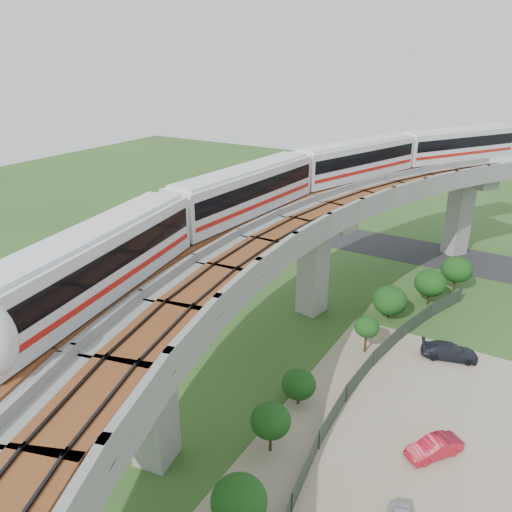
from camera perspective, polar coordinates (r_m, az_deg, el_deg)
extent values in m
plane|color=#344F1F|center=(38.73, -1.72, -12.24)|extent=(160.00, 160.00, 0.00)
cube|color=gray|center=(33.21, 18.35, -20.48)|extent=(18.00, 26.00, 0.04)
cube|color=#232326|center=(63.22, 13.21, 1.45)|extent=(60.00, 8.00, 0.03)
cube|color=#99968E|center=(61.65, 22.13, 3.95)|extent=(2.86, 2.93, 8.40)
cube|color=#99968E|center=(60.43, 22.79, 8.26)|extent=(7.21, 5.74, 1.20)
cube|color=#99968E|center=(44.33, 6.55, -1.43)|extent=(2.35, 2.51, 8.40)
cube|color=#99968E|center=(42.62, 6.83, 4.48)|extent=(7.31, 3.58, 1.20)
cube|color=#99968E|center=(29.25, -11.81, -15.69)|extent=(2.35, 2.51, 8.40)
cube|color=#99968E|center=(26.60, -12.63, -7.50)|extent=(7.31, 3.58, 1.20)
cube|color=gray|center=(55.66, 19.02, 8.75)|extent=(16.42, 20.91, 0.80)
cube|color=gray|center=(58.18, 15.85, 10.58)|extent=(8.66, 17.08, 1.00)
cube|color=gray|center=(52.97, 22.73, 8.59)|extent=(8.66, 17.08, 1.00)
cube|color=brown|center=(56.92, 17.37, 9.71)|extent=(10.68, 18.08, 0.12)
cube|color=black|center=(56.90, 17.38, 9.83)|extent=(9.69, 17.59, 0.12)
cube|color=brown|center=(54.26, 20.87, 8.68)|extent=(10.68, 18.08, 0.12)
cube|color=black|center=(54.23, 20.89, 8.80)|extent=(9.69, 17.59, 0.12)
cube|color=gray|center=(41.29, 5.86, 5.38)|extent=(11.77, 20.03, 0.80)
cube|color=gray|center=(43.50, 1.21, 7.61)|extent=(3.22, 18.71, 1.00)
cube|color=gray|center=(38.89, 11.16, 5.38)|extent=(3.22, 18.71, 1.00)
cube|color=brown|center=(42.37, 3.43, 6.56)|extent=(5.44, 19.05, 0.12)
cube|color=black|center=(42.34, 3.43, 6.71)|extent=(4.35, 18.88, 0.12)
cube|color=brown|center=(40.02, 8.49, 5.39)|extent=(5.44, 19.05, 0.12)
cube|color=black|center=(39.99, 8.50, 5.55)|extent=(4.35, 18.88, 0.12)
cube|color=gray|center=(27.07, -11.27, -4.42)|extent=(11.77, 20.03, 0.80)
cube|color=gray|center=(29.16, -18.50, -1.23)|extent=(3.22, 18.71, 1.00)
cube|color=gray|center=(24.71, -3.04, -4.37)|extent=(3.22, 18.71, 1.00)
cube|color=brown|center=(28.08, -15.11, -2.73)|extent=(5.44, 19.05, 0.12)
cube|color=black|center=(28.03, -15.13, -2.51)|extent=(4.35, 18.88, 0.12)
cube|color=brown|center=(25.80, -7.25, -4.40)|extent=(5.44, 19.05, 0.12)
cube|color=black|center=(25.74, -7.26, -4.17)|extent=(4.35, 18.88, 0.12)
cube|color=silver|center=(25.93, -18.12, -0.92)|extent=(5.42, 15.24, 3.20)
cube|color=silver|center=(25.33, -18.57, 2.61)|extent=(4.75, 14.40, 0.22)
cube|color=black|center=(25.76, -18.24, -0.01)|extent=(5.37, 14.66, 1.15)
cube|color=red|center=(26.22, -17.92, -2.43)|extent=(5.37, 14.66, 0.30)
cube|color=black|center=(26.51, -17.74, -3.82)|extent=(4.22, 12.88, 0.28)
cube|color=silver|center=(37.67, -1.22, 7.38)|extent=(3.67, 15.14, 3.20)
cube|color=silver|center=(37.27, -1.24, 9.90)|extent=(3.08, 14.36, 0.22)
cube|color=black|center=(37.56, -1.23, 8.04)|extent=(3.69, 14.55, 1.15)
cube|color=red|center=(37.88, -1.21, 6.28)|extent=(3.69, 14.55, 0.30)
cube|color=black|center=(38.08, -1.21, 5.25)|extent=(2.73, 12.85, 0.28)
cube|color=silver|center=(49.83, 11.37, 10.68)|extent=(7.23, 15.10, 3.20)
cube|color=silver|center=(49.53, 11.52, 12.61)|extent=(6.48, 14.22, 0.22)
cube|color=black|center=(49.75, 11.41, 11.19)|extent=(7.10, 14.54, 1.15)
cube|color=red|center=(49.99, 11.30, 9.84)|extent=(7.10, 14.54, 0.30)
cube|color=black|center=(50.14, 11.24, 9.05)|extent=(5.77, 12.71, 0.28)
cube|color=silver|center=(61.62, 22.04, 11.72)|extent=(10.33, 14.10, 3.20)
cube|color=silver|center=(61.37, 22.27, 13.27)|extent=(9.47, 13.18, 0.22)
cube|color=black|center=(61.55, 22.10, 12.13)|extent=(10.06, 13.63, 1.15)
cube|color=red|center=(61.75, 21.93, 11.04)|extent=(10.06, 13.63, 0.30)
cube|color=black|center=(61.87, 21.84, 10.40)|extent=(8.45, 11.78, 0.28)
cylinder|color=#2D382D|center=(50.87, 22.42, -4.11)|extent=(0.08, 0.08, 1.50)
cube|color=#2D382D|center=(48.90, 20.93, -4.96)|extent=(1.69, 4.77, 1.40)
cylinder|color=#2D382D|center=(46.92, 19.44, -5.93)|extent=(0.08, 0.08, 1.50)
cube|color=#2D382D|center=(44.94, 17.95, -7.03)|extent=(1.23, 4.91, 1.40)
cylinder|color=#2D382D|center=(42.97, 16.45, -8.27)|extent=(0.08, 0.08, 1.50)
cube|color=#2D382D|center=(41.00, 14.94, -9.68)|extent=(0.75, 4.99, 1.40)
cylinder|color=#2D382D|center=(39.06, 13.43, -11.28)|extent=(0.08, 0.08, 1.50)
cube|color=#2D382D|center=(37.14, 11.91, -13.08)|extent=(0.27, 5.04, 1.40)
cylinder|color=#2D382D|center=(35.25, 10.38, -15.13)|extent=(0.08, 0.08, 1.50)
cube|color=#2D382D|center=(33.41, 8.84, -17.45)|extent=(0.27, 5.04, 1.40)
cylinder|color=#2D382D|center=(31.62, 7.29, -20.09)|extent=(0.08, 0.08, 1.50)
cube|color=#2D382D|center=(29.91, 5.73, -23.07)|extent=(0.75, 4.99, 1.40)
cylinder|color=#2D382D|center=(28.28, 4.16, -26.45)|extent=(0.08, 0.08, 1.50)
cylinder|color=#382314|center=(52.77, 21.70, -3.04)|extent=(0.18, 0.18, 1.50)
ellipsoid|color=#173812|center=(52.13, 21.95, -1.41)|extent=(2.97, 2.97, 2.53)
cylinder|color=#382314|center=(49.32, 19.07, -4.54)|extent=(0.18, 0.18, 1.37)
ellipsoid|color=#173812|center=(48.67, 19.30, -2.90)|extent=(2.90, 2.90, 2.47)
cylinder|color=#382314|center=(45.86, 14.89, -6.43)|extent=(0.18, 0.18, 0.95)
ellipsoid|color=#173812|center=(45.23, 15.06, -4.91)|extent=(2.99, 2.99, 2.54)
cylinder|color=#382314|center=(40.55, 12.38, -9.65)|extent=(0.18, 0.18, 1.69)
ellipsoid|color=#173812|center=(39.82, 12.55, -7.90)|extent=(1.96, 1.96, 1.66)
cylinder|color=#382314|center=(34.86, 4.83, -15.90)|extent=(0.18, 0.18, 0.90)
ellipsoid|color=#173812|center=(34.16, 4.89, -14.39)|extent=(2.32, 2.32, 1.97)
cylinder|color=#382314|center=(31.30, 1.64, -20.35)|extent=(0.18, 0.18, 1.54)
ellipsoid|color=#173812|center=(30.31, 1.67, -18.29)|extent=(2.39, 2.39, 2.03)
ellipsoid|color=#173812|center=(26.55, -1.96, -26.15)|extent=(2.76, 2.76, 2.35)
imported|color=#B01023|center=(32.81, 19.66, -19.93)|extent=(3.01, 3.50, 1.14)
imported|color=black|center=(41.74, 21.23, -10.09)|extent=(4.50, 2.83, 1.21)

